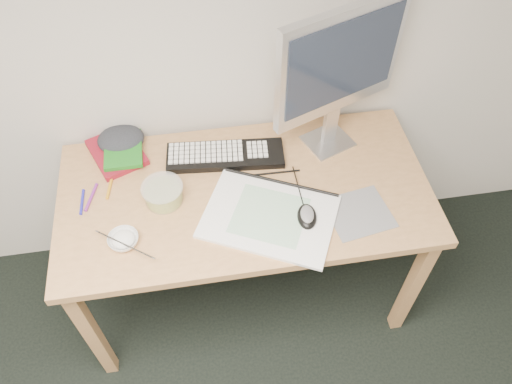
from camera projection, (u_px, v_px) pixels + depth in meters
desk at (245, 204)px, 1.94m from camera, size 1.40×0.70×0.75m
mousepad at (359, 213)px, 1.81m from camera, size 0.25×0.23×0.00m
sketchpad at (269, 216)px, 1.79m from camera, size 0.56×0.50×0.01m
keyboard at (225, 156)px, 1.97m from camera, size 0.47×0.19×0.03m
monitor at (340, 66)px, 1.75m from camera, size 0.49×0.22×0.60m
mouse at (307, 214)px, 1.77m from camera, size 0.09×0.12×0.04m
rice_bowl at (124, 240)px, 1.72m from camera, size 0.13×0.13×0.03m
chopsticks at (125, 245)px, 1.68m from camera, size 0.20×0.15×0.02m
fruit_tub at (163, 193)px, 1.82m from camera, size 0.18×0.18×0.07m
book_red at (117, 152)px, 1.99m from camera, size 0.26×0.29×0.02m
book_green at (123, 150)px, 1.97m from camera, size 0.15×0.20×0.02m
cloth_lump at (121, 139)px, 2.00m from camera, size 0.18×0.16×0.07m
pencil_pink at (251, 184)px, 1.89m from camera, size 0.18×0.10×0.01m
pencil_tan at (242, 187)px, 1.88m from camera, size 0.16×0.12×0.01m
pencil_black at (275, 173)px, 1.93m from camera, size 0.20×0.01×0.01m
marker_blue at (82, 202)px, 1.84m from camera, size 0.01×0.12×0.01m
marker_orange at (110, 186)px, 1.88m from camera, size 0.03×0.12×0.01m
marker_purple at (91, 197)px, 1.85m from camera, size 0.05×0.13×0.01m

